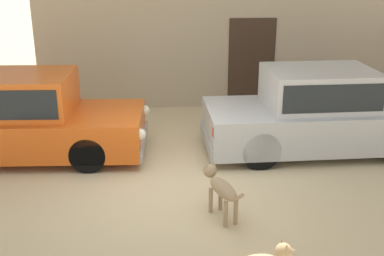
{
  "coord_description": "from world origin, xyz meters",
  "views": [
    {
      "loc": [
        -0.15,
        -6.93,
        3.47
      ],
      "look_at": [
        0.35,
        0.2,
        0.9
      ],
      "focal_mm": 45.28,
      "sensor_mm": 36.0,
      "label": 1
    }
  ],
  "objects": [
    {
      "name": "ground_plane",
      "position": [
        0.0,
        0.0,
        0.0
      ],
      "size": [
        80.0,
        80.0,
        0.0
      ],
      "primitive_type": "plane",
      "color": "#CCB78E"
    },
    {
      "name": "parked_sedan_nearest",
      "position": [
        -2.66,
        1.44,
        0.74
      ],
      "size": [
        4.56,
        1.85,
        1.52
      ],
      "rotation": [
        0.0,
        0.0,
        -0.04
      ],
      "color": "#D15619",
      "rests_on": "ground_plane"
    },
    {
      "name": "parked_sedan_second",
      "position": [
        2.77,
        1.36,
        0.75
      ],
      "size": [
        4.34,
        1.8,
        1.54
      ],
      "rotation": [
        0.0,
        0.0,
        0.03
      ],
      "color": "#B2B5BA",
      "rests_on": "ground_plane"
    },
    {
      "name": "stray_dog_tan",
      "position": [
        0.66,
        -0.96,
        0.45
      ],
      "size": [
        0.47,
        1.04,
        0.69
      ],
      "rotation": [
        0.0,
        0.0,
        1.94
      ],
      "color": "#997F60",
      "rests_on": "ground_plane"
    }
  ]
}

